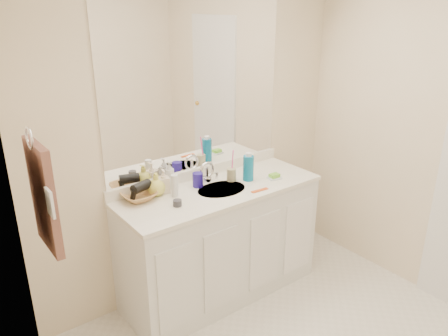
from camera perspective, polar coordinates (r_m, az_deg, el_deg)
name	(u,v)px	position (r m, az deg, el deg)	size (l,w,h in m)	color
wall_back	(197,137)	(3.24, -3.48, 4.12)	(2.60, 0.02, 2.40)	#F4E1BF
wall_left	(96,287)	(1.64, -16.34, -14.73)	(0.02, 2.60, 2.40)	#F4E1BF
vanity_cabinet	(220,243)	(3.35, -0.53, -9.80)	(1.50, 0.55, 0.85)	white
countertop	(220,190)	(3.14, -0.55, -2.89)	(1.52, 0.57, 0.03)	white
backsplash	(199,172)	(3.32, -3.24, -0.57)	(1.52, 0.03, 0.08)	white
sink_basin	(221,191)	(3.13, -0.33, -2.96)	(0.37, 0.37, 0.02)	beige
faucet	(207,174)	(3.24, -2.25, -0.84)	(0.02, 0.02, 0.11)	silver
mirror	(197,88)	(3.15, -3.57, 10.37)	(1.48, 0.01, 1.20)	white
blue_mug	(198,180)	(3.15, -3.44, -1.55)	(0.08, 0.08, 0.10)	navy
tan_cup	(231,175)	(3.25, 0.97, -0.87)	(0.07, 0.07, 0.09)	tan
toothbrush	(232,161)	(3.22, 1.12, 0.87)	(0.01, 0.01, 0.18)	#FF43A6
mouthwash_bottle	(248,168)	(3.25, 3.20, -0.01)	(0.08, 0.08, 0.19)	#0C6D9A
soap_dish	(274,178)	(3.32, 6.59, -1.28)	(0.10, 0.08, 0.01)	silver
green_soap	(274,176)	(3.32, 6.60, -0.98)	(0.07, 0.05, 0.03)	#7AD133
orange_comb	(260,190)	(3.11, 4.69, -2.92)	(0.14, 0.03, 0.01)	#DC4F17
dark_jar	(177,203)	(2.88, -6.11, -4.56)	(0.06, 0.06, 0.04)	#33333A
extra_white_bottle	(175,186)	(3.00, -6.45, -2.30)	(0.05, 0.05, 0.16)	silver
soap_bottle_white	(170,175)	(3.13, -7.13, -0.88)	(0.08, 0.08, 0.20)	silver
soap_bottle_cream	(164,181)	(3.07, -7.89, -1.71)	(0.08, 0.08, 0.17)	#F7E5CA
soap_bottle_yellow	(156,184)	(3.04, -8.85, -2.10)	(0.13, 0.13, 0.16)	#E1DC57
wicker_basket	(139,196)	(3.00, -11.04, -3.58)	(0.23, 0.23, 0.06)	#B17D47
hair_dryer	(141,187)	(2.99, -10.78, -2.41)	(0.07, 0.07, 0.14)	black
towel_ring	(29,138)	(2.19, -24.09, 3.57)	(0.11, 0.11, 0.01)	silver
hand_towel	(43,197)	(2.29, -22.52, -3.50)	(0.04, 0.32, 0.55)	brown
switch_plate	(50,203)	(2.09, -21.78, -4.25)	(0.01, 0.09, 0.13)	white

